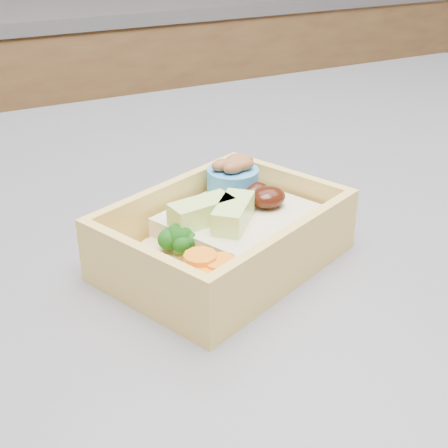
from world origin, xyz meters
name	(u,v)px	position (x,y,z in m)	size (l,w,h in m)	color
bento_box	(226,234)	(-0.03, -0.11, 0.94)	(0.19, 0.17, 0.06)	#E8C15F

